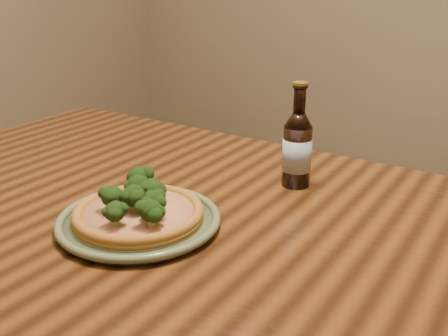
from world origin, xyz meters
The scene contains 4 objects.
table centered at (0.00, 0.10, 0.66)m, with size 1.60×0.90×0.75m.
plate centered at (-0.12, 0.03, 0.76)m, with size 0.27×0.27×0.02m.
pizza centered at (-0.12, 0.03, 0.78)m, with size 0.22×0.22×0.07m.
beer_bottle centered at (0.02, 0.34, 0.83)m, with size 0.06×0.06×0.21m.
Camera 1 is at (0.42, -0.55, 1.16)m, focal length 42.00 mm.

